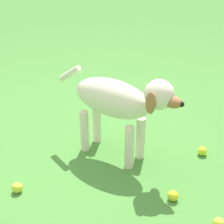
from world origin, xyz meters
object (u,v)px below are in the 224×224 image
object	(u,v)px
dog	(119,101)
tennis_ball_0	(202,151)
tennis_ball_1	(173,196)
water_bowl	(122,92)
tennis_ball_3	(17,188)
tennis_ball_2	(219,223)

from	to	relation	value
dog	tennis_ball_0	distance (m)	0.73
tennis_ball_1	water_bowl	size ratio (longest dim) A/B	0.30
tennis_ball_0	tennis_ball_3	world-z (taller)	same
tennis_ball_0	tennis_ball_2	xyz separation A→B (m)	(-0.10, -0.70, 0.00)
tennis_ball_1	tennis_ball_3	distance (m)	0.96
tennis_ball_0	tennis_ball_1	bearing A→B (deg)	-123.45
tennis_ball_3	tennis_ball_2	bearing A→B (deg)	-16.97
dog	tennis_ball_1	xyz separation A→B (m)	(0.30, -0.49, -0.40)
tennis_ball_1	tennis_ball_2	size ratio (longest dim) A/B	1.00
tennis_ball_0	tennis_ball_1	xyz separation A→B (m)	(-0.31, -0.47, 0.00)
tennis_ball_0	tennis_ball_3	xyz separation A→B (m)	(-1.26, -0.35, 0.00)
tennis_ball_1	water_bowl	bearing A→B (deg)	97.27
dog	tennis_ball_0	xyz separation A→B (m)	(0.61, -0.02, -0.40)
tennis_ball_3	water_bowl	size ratio (longest dim) A/B	0.30
water_bowl	tennis_ball_2	bearing A→B (deg)	-77.26
tennis_ball_0	tennis_ball_2	bearing A→B (deg)	-98.33
tennis_ball_0	tennis_ball_2	world-z (taller)	same
dog	tennis_ball_3	world-z (taller)	dog
tennis_ball_2	tennis_ball_0	bearing A→B (deg)	81.67
tennis_ball_0	dog	bearing A→B (deg)	178.22
tennis_ball_0	tennis_ball_1	world-z (taller)	same
dog	tennis_ball_1	world-z (taller)	dog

